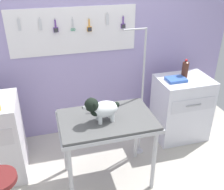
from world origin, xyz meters
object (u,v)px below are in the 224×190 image
(dog, at_px, (101,108))
(grooming_table, at_px, (107,125))
(stool, at_px, (0,187))
(soda_bottle, at_px, (185,69))
(grooming_arm, at_px, (141,101))
(cabinet_right, at_px, (181,108))

(dog, bearing_deg, grooming_table, 27.59)
(stool, height_order, soda_bottle, soda_bottle)
(stool, bearing_deg, grooming_table, 15.62)
(dog, bearing_deg, grooming_arm, 33.33)
(grooming_arm, bearing_deg, grooming_table, -145.93)
(dog, bearing_deg, soda_bottle, 26.66)
(grooming_table, relative_size, cabinet_right, 1.13)
(stool, relative_size, soda_bottle, 2.37)
(grooming_arm, relative_size, cabinet_right, 1.86)
(grooming_table, distance_m, dog, 0.24)
(grooming_table, distance_m, soda_bottle, 1.35)
(grooming_table, height_order, soda_bottle, soda_bottle)
(dog, xyz_separation_m, cabinet_right, (1.24, 0.58, -0.52))
(cabinet_right, bearing_deg, soda_bottle, 75.50)
(grooming_table, relative_size, stool, 1.71)
(grooming_table, xyz_separation_m, stool, (-1.04, -0.29, -0.26))
(cabinet_right, xyz_separation_m, soda_bottle, (0.01, 0.05, 0.54))
(dog, height_order, stool, dog)
(cabinet_right, xyz_separation_m, stool, (-2.21, -0.83, 0.03))
(grooming_arm, height_order, stool, grooming_arm)
(cabinet_right, distance_m, soda_bottle, 0.54)
(cabinet_right, bearing_deg, grooming_table, -155.11)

